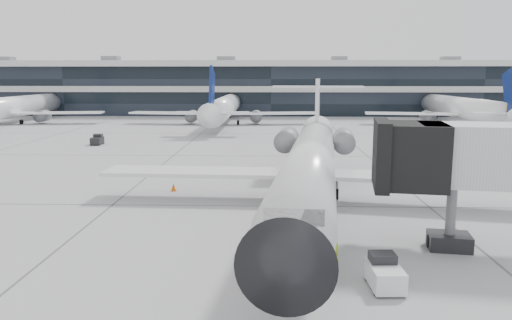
{
  "coord_description": "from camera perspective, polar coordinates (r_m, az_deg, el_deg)",
  "views": [
    {
      "loc": [
        0.08,
        -30.5,
        8.09
      ],
      "look_at": [
        -0.92,
        2.06,
        2.6
      ],
      "focal_mm": 35.0,
      "sensor_mm": 36.0,
      "label": 1
    }
  ],
  "objects": [
    {
      "name": "ground",
      "position": [
        31.55,
        1.57,
        -5.29
      ],
      "size": [
        220.0,
        220.0,
        0.0
      ],
      "primitive_type": "plane",
      "color": "gray",
      "rests_on": "ground"
    },
    {
      "name": "terminal",
      "position": [
        112.54,
        1.74,
        7.99
      ],
      "size": [
        170.0,
        22.0,
        10.0
      ],
      "primitive_type": "cube",
      "color": "black",
      "rests_on": "ground"
    },
    {
      "name": "bg_jet_left",
      "position": [
        96.99,
        -26.0,
        3.81
      ],
      "size": [
        32.0,
        40.0,
        9.6
      ],
      "primitive_type": null,
      "color": "white",
      "rests_on": "ground"
    },
    {
      "name": "bg_jet_center",
      "position": [
        86.26,
        -3.63,
        4.16
      ],
      "size": [
        32.0,
        40.0,
        9.6
      ],
      "primitive_type": null,
      "color": "white",
      "rests_on": "ground"
    },
    {
      "name": "bg_jet_right",
      "position": [
        91.62,
        22.2,
        3.79
      ],
      "size": [
        32.0,
        40.0,
        9.6
      ],
      "primitive_type": null,
      "color": "white",
      "rests_on": "ground"
    },
    {
      "name": "regional_jet",
      "position": [
        31.89,
        6.26,
        -0.24
      ],
      "size": [
        27.3,
        34.08,
        7.87
      ],
      "rotation": [
        0.0,
        0.0,
        -0.12
      ],
      "color": "white",
      "rests_on": "ground"
    },
    {
      "name": "ramp_worker",
      "position": [
        21.12,
        8.78,
        -10.67
      ],
      "size": [
        0.71,
        0.59,
        1.65
      ],
      "primitive_type": "imported",
      "rotation": [
        0.0,
        0.0,
        3.52
      ],
      "color": "#C6EA18",
      "rests_on": "ground"
    },
    {
      "name": "baggage_tug",
      "position": [
        20.34,
        14.49,
        -12.46
      ],
      "size": [
        1.26,
        2.03,
        1.26
      ],
      "rotation": [
        0.0,
        0.0,
        0.05
      ],
      "color": "white",
      "rests_on": "ground"
    },
    {
      "name": "traffic_cone",
      "position": [
        36.05,
        -9.41,
        -3.1
      ],
      "size": [
        0.46,
        0.46,
        0.57
      ],
      "rotation": [
        0.0,
        0.0,
        0.24
      ],
      "color": "#E15D0B",
      "rests_on": "ground"
    },
    {
      "name": "far_tug",
      "position": [
        62.5,
        -17.68,
        2.19
      ],
      "size": [
        1.22,
        1.99,
        1.24
      ],
      "rotation": [
        0.0,
        0.0,
        0.03
      ],
      "color": "black",
      "rests_on": "ground"
    }
  ]
}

